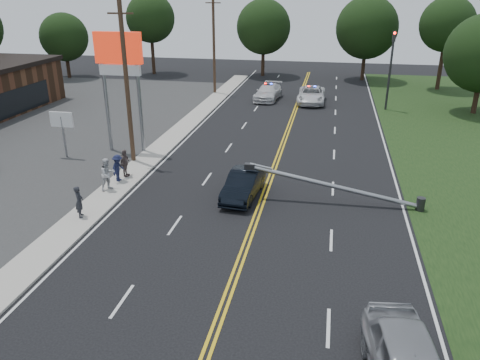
% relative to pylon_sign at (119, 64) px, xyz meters
% --- Properties ---
extents(ground, '(120.00, 120.00, 0.00)m').
position_rel_pylon_sign_xyz_m(ground, '(10.50, -14.00, -6.00)').
color(ground, black).
rests_on(ground, ground).
extents(sidewalk, '(1.80, 70.00, 0.12)m').
position_rel_pylon_sign_xyz_m(sidewalk, '(2.10, -4.00, -5.94)').
color(sidewalk, '#A9A499').
rests_on(sidewalk, ground).
extents(centerline_yellow, '(0.36, 80.00, 0.00)m').
position_rel_pylon_sign_xyz_m(centerline_yellow, '(10.50, -4.00, -5.99)').
color(centerline_yellow, gold).
rests_on(centerline_yellow, ground).
extents(pylon_sign, '(3.20, 0.35, 8.00)m').
position_rel_pylon_sign_xyz_m(pylon_sign, '(0.00, 0.00, 0.00)').
color(pylon_sign, gray).
rests_on(pylon_sign, ground).
extents(small_sign, '(1.60, 0.14, 3.10)m').
position_rel_pylon_sign_xyz_m(small_sign, '(-3.50, -2.00, -3.66)').
color(small_sign, gray).
rests_on(small_sign, ground).
extents(traffic_signal, '(0.28, 0.41, 7.05)m').
position_rel_pylon_sign_xyz_m(traffic_signal, '(18.80, 16.00, -1.79)').
color(traffic_signal, '#2D2D30').
rests_on(traffic_signal, ground).
extents(fallen_streetlight, '(9.36, 0.44, 1.91)m').
position_rel_pylon_sign_xyz_m(fallen_streetlight, '(14.69, -6.00, -5.08)').
color(fallen_streetlight, '#2D2D30').
rests_on(fallen_streetlight, ground).
extents(utility_pole_mid, '(1.60, 0.28, 10.00)m').
position_rel_pylon_sign_xyz_m(utility_pole_mid, '(1.30, -2.00, -0.91)').
color(utility_pole_mid, '#382619').
rests_on(utility_pole_mid, ground).
extents(utility_pole_far, '(1.60, 0.28, 10.00)m').
position_rel_pylon_sign_xyz_m(utility_pole_far, '(1.30, 20.00, -0.91)').
color(utility_pole_far, '#382619').
rests_on(utility_pole_far, ground).
extents(tree_4, '(5.81, 5.81, 7.88)m').
position_rel_pylon_sign_xyz_m(tree_4, '(-19.25, 25.82, -1.03)').
color(tree_4, black).
rests_on(tree_4, ground).
extents(tree_5, '(6.17, 6.17, 10.15)m').
position_rel_pylon_sign_xyz_m(tree_5, '(-9.69, 30.65, 1.05)').
color(tree_5, black).
rests_on(tree_5, ground).
extents(tree_6, '(6.77, 6.77, 9.46)m').
position_rel_pylon_sign_xyz_m(tree_6, '(4.72, 32.05, 0.07)').
color(tree_6, black).
rests_on(tree_6, ground).
extents(tree_7, '(7.33, 7.33, 9.86)m').
position_rel_pylon_sign_xyz_m(tree_7, '(17.31, 31.38, 0.19)').
color(tree_7, black).
rests_on(tree_7, ground).
extents(tree_8, '(5.81, 5.81, 9.89)m').
position_rel_pylon_sign_xyz_m(tree_8, '(25.36, 27.01, 0.97)').
color(tree_8, black).
rests_on(tree_8, ground).
extents(crashed_sedan, '(1.85, 4.49, 1.45)m').
position_rel_pylon_sign_xyz_m(crashed_sedan, '(9.40, -6.08, -5.27)').
color(crashed_sedan, black).
rests_on(crashed_sedan, ground).
extents(emergency_a, '(2.63, 5.65, 1.57)m').
position_rel_pylon_sign_xyz_m(emergency_a, '(11.77, 17.52, -5.21)').
color(emergency_a, silver).
rests_on(emergency_a, ground).
extents(emergency_b, '(2.63, 5.46, 1.53)m').
position_rel_pylon_sign_xyz_m(emergency_b, '(7.38, 18.04, -5.23)').
color(emergency_b, silver).
rests_on(emergency_b, ground).
extents(bystander_a, '(0.58, 0.68, 1.60)m').
position_rel_pylon_sign_xyz_m(bystander_a, '(2.03, -10.20, -5.08)').
color(bystander_a, '#23242A').
rests_on(bystander_a, sidewalk).
extents(bystander_b, '(1.04, 1.12, 1.84)m').
position_rel_pylon_sign_xyz_m(bystander_b, '(1.91, -6.83, -4.96)').
color(bystander_b, '#B7B8BC').
rests_on(bystander_b, sidewalk).
extents(bystander_c, '(0.69, 1.08, 1.59)m').
position_rel_pylon_sign_xyz_m(bystander_c, '(1.90, -5.51, -5.08)').
color(bystander_c, '#181C3C').
rests_on(bystander_c, sidewalk).
extents(bystander_d, '(0.46, 0.99, 1.66)m').
position_rel_pylon_sign_xyz_m(bystander_d, '(2.00, -4.78, -5.05)').
color(bystander_d, '#5E4D4B').
rests_on(bystander_d, sidewalk).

